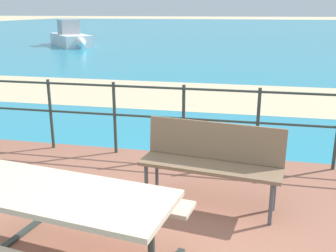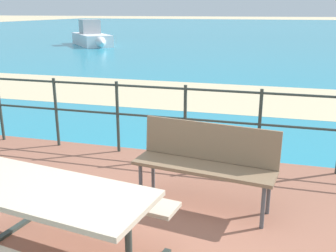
% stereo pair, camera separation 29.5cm
% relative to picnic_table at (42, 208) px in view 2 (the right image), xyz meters
% --- Properties ---
extents(sea_water, '(90.00, 90.00, 0.01)m').
position_rel_picnic_table_xyz_m(sea_water, '(0.45, 40.27, -0.63)').
color(sea_water, teal).
rests_on(sea_water, ground).
extents(beach_strip, '(54.01, 3.45, 0.01)m').
position_rel_picnic_table_xyz_m(beach_strip, '(0.45, 7.03, -0.63)').
color(beach_strip, beige).
rests_on(beach_strip, ground).
extents(picnic_table, '(1.87, 1.54, 0.74)m').
position_rel_picnic_table_xyz_m(picnic_table, '(0.00, 0.00, 0.00)').
color(picnic_table, '#BCAD93').
rests_on(picnic_table, patio_paving).
extents(park_bench, '(1.49, 0.62, 0.87)m').
position_rel_picnic_table_xyz_m(park_bench, '(0.96, 1.45, -0.05)').
color(park_bench, '#7A6047').
rests_on(park_bench, patio_paving).
extents(railing_fence, '(5.94, 0.04, 1.03)m').
position_rel_picnic_table_xyz_m(railing_fence, '(0.45, 2.70, 0.05)').
color(railing_fence, '#2D3833').
rests_on(railing_fence, patio_paving).
extents(boat_near, '(3.83, 4.29, 1.47)m').
position_rel_picnic_table_xyz_m(boat_near, '(-9.08, 19.08, -0.16)').
color(boat_near, silver).
rests_on(boat_near, sea_water).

